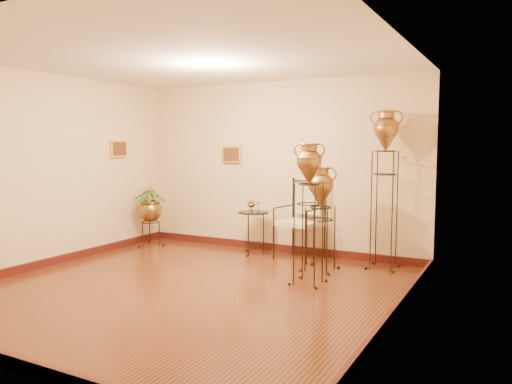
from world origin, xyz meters
The scene contains 8 objects.
ground centered at (0.00, 0.00, 0.00)m, with size 5.00×5.00×0.00m, color brown.
room_shell centered at (-0.01, 0.01, 1.73)m, with size 5.02×5.02×2.81m.
amphora_tall centered at (1.86, 2.15, 1.16)m, with size 0.48×0.48×2.27m.
amphora_mid centered at (1.22, 0.89, 0.92)m, with size 0.51×0.51×1.81m.
amphora_short centered at (1.10, 1.62, 0.74)m, with size 0.59×0.59×1.49m.
planter_urn centered at (-2.15, 1.85, 0.68)m, with size 0.84×0.84×1.21m.
armchair centered at (0.56, 2.15, 0.61)m, with size 0.77×0.74×1.22m.
side_table centered at (-0.22, 2.10, 0.36)m, with size 0.49×0.49×0.88m.
Camera 1 is at (3.57, -4.91, 1.77)m, focal length 35.00 mm.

